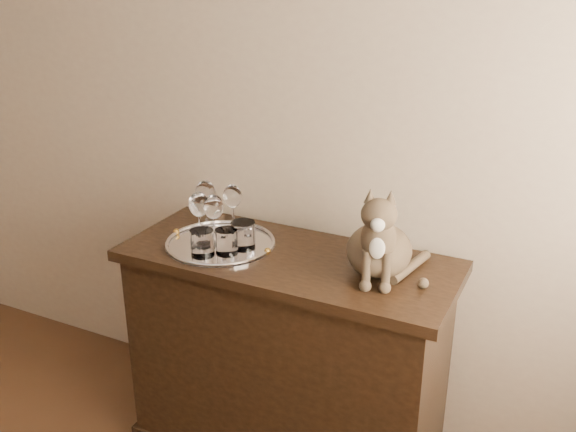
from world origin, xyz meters
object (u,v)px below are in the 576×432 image
at_px(wine_glass_a, 206,206).
at_px(tumbler_a, 227,242).
at_px(tray, 221,244).
at_px(wine_glass_c, 199,218).
at_px(cat, 381,227).
at_px(sideboard, 287,357).
at_px(tumbler_b, 202,243).
at_px(tumbler_c, 243,235).
at_px(wine_glass_b, 233,208).
at_px(wine_glass_d, 214,220).

xyz_separation_m(wine_glass_a, tumbler_a, (0.18, -0.15, -0.05)).
xyz_separation_m(tray, wine_glass_c, (-0.07, -0.02, 0.10)).
distance_m(wine_glass_a, cat, 0.70).
bearing_deg(tumbler_a, wine_glass_c, 163.98).
height_order(sideboard, tumbler_b, tumbler_b).
bearing_deg(wine_glass_a, tumbler_a, -39.58).
height_order(tumbler_b, tumbler_c, tumbler_c).
bearing_deg(tumbler_c, wine_glass_a, 158.59).
height_order(sideboard, wine_glass_c, wine_glass_c).
xyz_separation_m(wine_glass_a, tumbler_b, (0.11, -0.20, -0.05)).
distance_m(sideboard, wine_glass_b, 0.60).
relative_size(tray, wine_glass_c, 2.05).
distance_m(sideboard, cat, 0.68).
bearing_deg(wine_glass_b, wine_glass_c, -111.95).
relative_size(wine_glass_a, cat, 0.60).
distance_m(wine_glass_b, wine_glass_d, 0.13).
distance_m(wine_glass_c, tumbler_c, 0.17).
bearing_deg(wine_glass_b, wine_glass_a, -161.50).
bearing_deg(wine_glass_d, cat, 5.79).
xyz_separation_m(wine_glass_b, wine_glass_d, (0.00, -0.13, 0.00)).
distance_m(tumbler_a, cat, 0.55).
relative_size(wine_glass_d, tumbler_c, 1.93).
height_order(wine_glass_c, tumbler_b, wine_glass_c).
xyz_separation_m(sideboard, tray, (-0.26, -0.03, 0.43)).
bearing_deg(sideboard, wine_glass_a, 171.55).
relative_size(tumbler_b, tumbler_c, 0.95).
relative_size(wine_glass_b, tumbler_b, 2.00).
xyz_separation_m(wine_glass_a, wine_glass_d, (0.10, -0.10, -0.00)).
bearing_deg(tumbler_a, wine_glass_d, 149.56).
relative_size(tray, cat, 1.20).
distance_m(wine_glass_d, tumbler_a, 0.10).
bearing_deg(tray, tumbler_a, -43.45).
bearing_deg(tumbler_b, wine_glass_d, 96.40).
distance_m(sideboard, tumbler_b, 0.56).
bearing_deg(cat, wine_glass_a, 162.38).
xyz_separation_m(wine_glass_c, wine_glass_d, (0.06, 0.01, -0.00)).
distance_m(tray, tumbler_b, 0.12).
relative_size(tumbler_b, cat, 0.28).
bearing_deg(wine_glass_c, wine_glass_d, 6.87).
xyz_separation_m(tumbler_a, tumbler_c, (0.03, 0.07, 0.00)).
bearing_deg(wine_glass_c, tray, 17.60).
height_order(wine_glass_c, cat, cat).
bearing_deg(wine_glass_d, sideboard, 9.57).
bearing_deg(tumbler_a, wine_glass_b, 113.98).
bearing_deg(wine_glass_c, wine_glass_a, 110.94).
height_order(wine_glass_d, tumbler_b, wine_glass_d).
bearing_deg(sideboard, tumbler_c, -170.92).
height_order(tray, wine_glass_c, wine_glass_c).
height_order(tumbler_c, cat, cat).
relative_size(sideboard, tumbler_b, 12.74).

